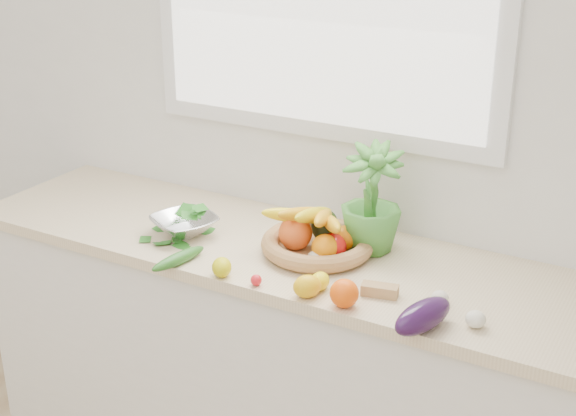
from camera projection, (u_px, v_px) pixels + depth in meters
The scene contains 18 objects.
back_wall at pixel (321, 93), 2.73m from camera, with size 4.50×0.02×2.70m, color white.
counter_cabinet at pixel (279, 365), 2.84m from camera, with size 2.20×0.58×0.86m, color silver.
countertop at pixel (278, 250), 2.67m from camera, with size 2.24×0.62×0.04m, color beige.
orange_loose at pixel (344, 293), 2.26m from camera, with size 0.08×0.08×0.08m, color #FE5508.
lemon_a at pixel (320, 281), 2.36m from camera, with size 0.05×0.07×0.05m, color yellow.
lemon_b at pixel (307, 286), 2.32m from camera, with size 0.07×0.09×0.07m, color #EDB00C.
lemon_c at pixel (222, 267), 2.44m from camera, with size 0.06×0.08×0.06m, color #CFC80B.
apple at pixel (333, 247), 2.54m from camera, with size 0.09×0.09×0.09m, color red.
ginger at pixel (380, 290), 2.33m from camera, with size 0.11×0.04×0.03m, color tan.
garlic_a at pixel (440, 298), 2.28m from camera, with size 0.05×0.05×0.04m, color beige.
garlic_b at pixel (316, 258), 2.51m from camera, with size 0.06×0.06×0.05m, color white.
garlic_c at pixel (476, 319), 2.16m from camera, with size 0.06×0.06×0.05m, color white.
eggplant at pixel (423, 316), 2.14m from camera, with size 0.08×0.21×0.09m, color #280E36.
cucumber at pixel (178, 259), 2.52m from camera, with size 0.04×0.22×0.04m, color #255E1B.
radish at pixel (256, 280), 2.39m from camera, with size 0.03×0.03×0.03m, color red.
potted_herb at pixel (371, 198), 2.56m from camera, with size 0.20×0.20×0.36m, color #428A32.
fruit_basket at pixel (316, 238), 2.59m from camera, with size 0.38×0.38×0.19m.
colander_with_spinach at pixel (184, 220), 2.71m from camera, with size 0.28×0.28×0.12m.
Camera 1 is at (1.22, -0.14, 2.02)m, focal length 50.00 mm.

